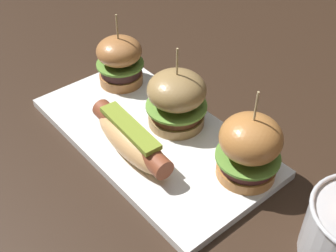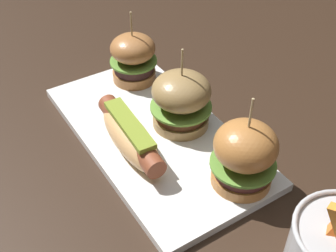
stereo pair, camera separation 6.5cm
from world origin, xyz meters
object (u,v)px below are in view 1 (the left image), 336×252
object	(u,v)px
platter_main	(152,136)
slider_left	(120,61)
slider_center	(177,99)
slider_right	(249,148)
hot_dog	(130,138)

from	to	relation	value
platter_main	slider_left	distance (m)	0.17
slider_center	slider_right	world-z (taller)	slider_right
slider_right	platter_main	bearing A→B (deg)	-163.25
platter_main	slider_left	size ratio (longest dim) A/B	3.02
slider_center	slider_right	xyz separation A→B (m)	(0.15, 0.00, 0.00)
hot_dog	slider_right	bearing A→B (deg)	34.57
hot_dog	platter_main	bearing A→B (deg)	105.95
platter_main	slider_center	size ratio (longest dim) A/B	2.93
slider_center	platter_main	bearing A→B (deg)	-97.19
platter_main	slider_center	world-z (taller)	slider_center
platter_main	hot_dog	world-z (taller)	hot_dog
platter_main	slider_center	distance (m)	0.07
platter_main	hot_dog	bearing A→B (deg)	-74.05
platter_main	slider_left	bearing A→B (deg)	162.76
hot_dog	slider_center	world-z (taller)	slider_center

